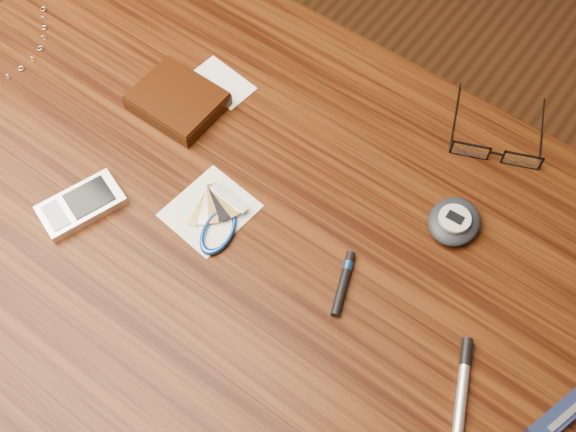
% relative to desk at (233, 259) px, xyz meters
% --- Properties ---
extents(ground, '(3.80, 3.80, 0.00)m').
position_rel_desk_xyz_m(ground, '(0.00, 0.00, -0.65)').
color(ground, '#472814').
rests_on(ground, ground).
extents(desk, '(1.00, 0.70, 0.75)m').
position_rel_desk_xyz_m(desk, '(0.00, 0.00, 0.00)').
color(desk, '#381A09').
rests_on(desk, ground).
extents(wallet_and_card, '(0.12, 0.14, 0.02)m').
position_rel_desk_xyz_m(wallet_and_card, '(-0.16, 0.10, 0.11)').
color(wallet_and_card, black).
rests_on(wallet_and_card, desk).
extents(eyeglasses, '(0.15, 0.15, 0.03)m').
position_rel_desk_xyz_m(eyeglasses, '(0.21, 0.28, 0.11)').
color(eyeglasses, black).
rests_on(eyeglasses, desk).
extents(pda_phone, '(0.08, 0.11, 0.02)m').
position_rel_desk_xyz_m(pda_phone, '(-0.16, -0.09, 0.11)').
color(pda_phone, silver).
rests_on(pda_phone, desk).
extents(pedometer, '(0.06, 0.07, 0.03)m').
position_rel_desk_xyz_m(pedometer, '(0.22, 0.16, 0.11)').
color(pedometer, black).
rests_on(pedometer, desk).
extents(notepad_keys, '(0.11, 0.11, 0.01)m').
position_rel_desk_xyz_m(notepad_keys, '(-0.01, -0.01, 0.11)').
color(notepad_keys, silver).
rests_on(notepad_keys, desk).
extents(pocket_knife, '(0.05, 0.10, 0.01)m').
position_rel_desk_xyz_m(pocket_knife, '(0.43, 0.03, 0.11)').
color(pocket_knife, '#141C3C').
rests_on(pocket_knife, desk).
extents(silver_pen, '(0.07, 0.14, 0.01)m').
position_rel_desk_xyz_m(silver_pen, '(0.33, -0.02, 0.11)').
color(silver_pen, silver).
rests_on(silver_pen, desk).
extents(black_blue_pen, '(0.04, 0.08, 0.01)m').
position_rel_desk_xyz_m(black_blue_pen, '(0.16, 0.02, 0.11)').
color(black_blue_pen, black).
rests_on(black_blue_pen, desk).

